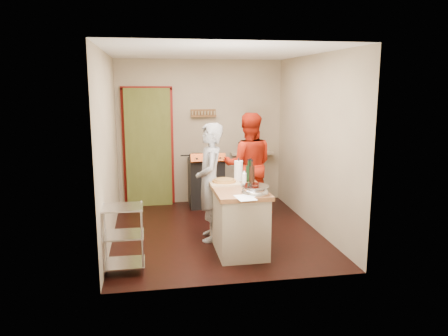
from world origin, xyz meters
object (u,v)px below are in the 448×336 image
at_px(wire_shelving, 123,236).
at_px(person_red, 248,165).
at_px(stove, 206,181).
at_px(island, 238,216).
at_px(person_stripe, 210,182).

height_order(wire_shelving, person_red, person_red).
bearing_deg(wire_shelving, person_red, 44.73).
height_order(stove, wire_shelving, stove).
xyz_separation_m(stove, person_red, (0.61, -0.70, 0.41)).
relative_size(stove, person_red, 0.59).
distance_m(wire_shelving, person_red, 2.76).
bearing_deg(person_red, island, 82.93).
relative_size(wire_shelving, person_stripe, 0.49).
xyz_separation_m(stove, person_stripe, (-0.17, -1.71, 0.38)).
bearing_deg(person_stripe, person_red, 146.87).
distance_m(stove, island, 2.17).
relative_size(island, person_stripe, 0.76).
bearing_deg(person_stripe, stove, 179.02).
xyz_separation_m(wire_shelving, island, (1.47, 0.46, 0.01)).
distance_m(stove, person_stripe, 1.76).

